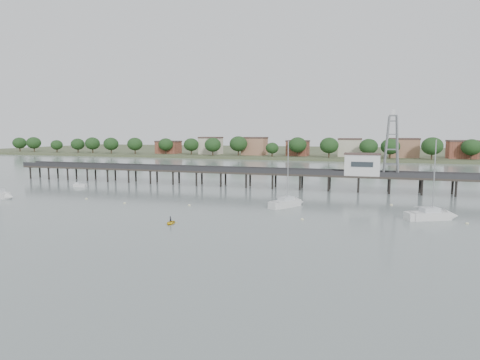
% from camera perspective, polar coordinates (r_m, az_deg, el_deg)
% --- Properties ---
extents(ground_plane, '(500.00, 500.00, 0.00)m').
position_cam_1_polar(ground_plane, '(49.74, -14.52, -10.15)').
color(ground_plane, gray).
rests_on(ground_plane, ground).
extents(pier, '(150.00, 5.00, 5.50)m').
position_cam_1_polar(pier, '(104.02, 3.01, 1.01)').
color(pier, '#2D2823').
rests_on(pier, ground).
extents(pier_building, '(8.40, 5.40, 5.30)m').
position_cam_1_polar(pier_building, '(100.63, 16.97, 2.17)').
color(pier_building, silver).
rests_on(pier_building, ground).
extents(lattice_tower, '(3.20, 3.20, 15.50)m').
position_cam_1_polar(lattice_tower, '(100.58, 20.77, 4.55)').
color(lattice_tower, slate).
rests_on(lattice_tower, ground).
extents(sailboat_c, '(6.42, 8.07, 13.40)m').
position_cam_1_polar(sailboat_c, '(78.66, 7.20, -3.24)').
color(sailboat_c, silver).
rests_on(sailboat_c, ground).
extents(sailboat_a, '(7.02, 2.38, 11.58)m').
position_cam_1_polar(sailboat_a, '(101.22, -30.77, -1.90)').
color(sailboat_a, silver).
rests_on(sailboat_a, ground).
extents(sailboat_d, '(8.66, 5.80, 13.88)m').
position_cam_1_polar(sailboat_d, '(73.93, 26.23, -4.56)').
color(sailboat_d, silver).
rests_on(sailboat_d, ground).
extents(white_tender, '(3.47, 1.84, 1.28)m').
position_cam_1_polar(white_tender, '(113.59, -21.80, -0.70)').
color(white_tender, silver).
rests_on(white_tender, ground).
extents(yellow_dinghy, '(1.79, 0.72, 2.43)m').
position_cam_1_polar(yellow_dinghy, '(64.33, -9.85, -6.15)').
color(yellow_dinghy, yellow).
rests_on(yellow_dinghy, ground).
extents(dinghy_occupant, '(0.63, 1.03, 0.23)m').
position_cam_1_polar(dinghy_occupant, '(64.33, -9.85, -6.15)').
color(dinghy_occupant, black).
rests_on(dinghy_occupant, ground).
extents(mooring_buoys, '(73.11, 18.89, 0.39)m').
position_cam_1_polar(mooring_buoys, '(75.66, 1.20, -4.03)').
color(mooring_buoys, beige).
rests_on(mooring_buoys, ground).
extents(far_shore, '(500.00, 170.00, 10.40)m').
position_cam_1_polar(far_shore, '(281.34, 12.11, 3.97)').
color(far_shore, '#475133').
rests_on(far_shore, ground).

